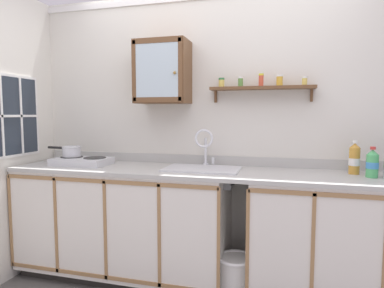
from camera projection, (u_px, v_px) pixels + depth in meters
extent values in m
cube|color=silver|center=(215.00, 134.00, 2.92)|extent=(3.89, 0.05, 2.45)
cube|color=black|center=(126.00, 269.00, 2.93)|extent=(1.74, 0.55, 0.08)
cube|color=silver|center=(124.00, 219.00, 2.86)|extent=(1.78, 0.61, 0.85)
cube|color=#997047|center=(104.00, 182.00, 2.53)|extent=(1.78, 0.01, 0.03)
cube|color=#997047|center=(106.00, 277.00, 2.60)|extent=(1.78, 0.01, 0.03)
cube|color=#997047|center=(11.00, 221.00, 2.80)|extent=(0.02, 0.01, 0.78)
cube|color=#997047|center=(56.00, 226.00, 2.68)|extent=(0.02, 0.01, 0.78)
cube|color=#997047|center=(105.00, 231.00, 2.57)|extent=(0.02, 0.01, 0.78)
cube|color=#997047|center=(159.00, 236.00, 2.45)|extent=(0.02, 0.01, 0.78)
cube|color=#997047|center=(219.00, 242.00, 2.34)|extent=(0.02, 0.01, 0.78)
cube|color=silver|center=(340.00, 238.00, 2.41)|extent=(1.27, 0.61, 0.85)
cube|color=#997047|center=(351.00, 196.00, 2.08)|extent=(1.27, 0.01, 0.03)
cube|color=#997047|center=(247.00, 245.00, 2.28)|extent=(0.02, 0.01, 0.78)
cube|color=#997047|center=(313.00, 252.00, 2.17)|extent=(0.02, 0.01, 0.78)
cube|color=#B2B2AD|center=(207.00, 172.00, 2.63)|extent=(3.25, 0.64, 0.03)
cube|color=#B2B2AD|center=(215.00, 160.00, 2.91)|extent=(3.25, 0.02, 0.08)
cube|color=silver|center=(202.00, 169.00, 2.66)|extent=(0.60, 0.38, 0.01)
cube|color=slate|center=(202.00, 183.00, 2.67)|extent=(0.51, 0.30, 0.01)
cube|color=slate|center=(206.00, 173.00, 2.82)|extent=(0.51, 0.01, 0.12)
cube|color=slate|center=(197.00, 181.00, 2.52)|extent=(0.51, 0.01, 0.12)
cylinder|color=#4C4C51|center=(202.00, 184.00, 2.67)|extent=(0.04, 0.04, 0.01)
cylinder|color=silver|center=(206.00, 164.00, 2.87)|extent=(0.05, 0.05, 0.02)
cylinder|color=silver|center=(206.00, 150.00, 2.86)|extent=(0.02, 0.02, 0.22)
torus|color=silver|center=(204.00, 138.00, 2.78)|extent=(0.16, 0.02, 0.16)
cylinder|color=silver|center=(212.00, 161.00, 2.85)|extent=(0.02, 0.02, 0.06)
cube|color=silver|center=(82.00, 161.00, 2.90)|extent=(0.48, 0.29, 0.06)
cylinder|color=#2D2D2D|center=(72.00, 157.00, 2.95)|extent=(0.19, 0.19, 0.01)
cylinder|color=#2D2D2D|center=(95.00, 158.00, 2.89)|extent=(0.19, 0.19, 0.01)
cylinder|color=black|center=(61.00, 163.00, 2.81)|extent=(0.03, 0.02, 0.03)
cylinder|color=black|center=(85.00, 164.00, 2.75)|extent=(0.03, 0.02, 0.03)
cylinder|color=silver|center=(72.00, 152.00, 2.95)|extent=(0.16, 0.16, 0.09)
torus|color=silver|center=(72.00, 147.00, 2.94)|extent=(0.17, 0.17, 0.01)
cylinder|color=black|center=(56.00, 148.00, 3.01)|extent=(0.18, 0.04, 0.02)
cylinder|color=#4CB266|center=(372.00, 166.00, 2.32)|extent=(0.08, 0.08, 0.16)
cone|color=#4CB266|center=(373.00, 152.00, 2.32)|extent=(0.08, 0.08, 0.04)
cylinder|color=red|center=(373.00, 148.00, 2.31)|extent=(0.04, 0.04, 0.02)
cylinder|color=#3F8CCC|center=(372.00, 165.00, 2.32)|extent=(0.08, 0.08, 0.04)
cylinder|color=gold|center=(354.00, 161.00, 2.45)|extent=(0.08, 0.08, 0.20)
cone|color=gold|center=(355.00, 145.00, 2.44)|extent=(0.07, 0.07, 0.03)
cylinder|color=white|center=(355.00, 142.00, 2.44)|extent=(0.03, 0.03, 0.02)
cylinder|color=white|center=(354.00, 162.00, 2.46)|extent=(0.08, 0.08, 0.05)
cube|color=brown|center=(163.00, 72.00, 2.83)|extent=(0.45, 0.27, 0.53)
cube|color=silver|center=(157.00, 70.00, 2.69)|extent=(0.37, 0.01, 0.43)
cube|color=brown|center=(134.00, 71.00, 2.75)|extent=(0.04, 0.01, 0.50)
cube|color=brown|center=(180.00, 69.00, 2.64)|extent=(0.04, 0.01, 0.50)
cube|color=brown|center=(156.00, 40.00, 2.67)|extent=(0.42, 0.01, 0.04)
cube|color=brown|center=(157.00, 100.00, 2.72)|extent=(0.42, 0.01, 0.04)
sphere|color=olive|center=(175.00, 73.00, 2.64)|extent=(0.02, 0.02, 0.02)
cube|color=brown|center=(262.00, 88.00, 2.69)|extent=(0.84, 0.14, 0.02)
cube|color=brown|center=(216.00, 97.00, 2.85)|extent=(0.02, 0.03, 0.10)
cube|color=brown|center=(312.00, 95.00, 2.65)|extent=(0.02, 0.03, 0.10)
cylinder|color=#E0C659|center=(221.00, 84.00, 2.76)|extent=(0.05, 0.05, 0.06)
cylinder|color=#33723F|center=(222.00, 79.00, 2.76)|extent=(0.05, 0.05, 0.02)
cylinder|color=#598C3F|center=(241.00, 83.00, 2.73)|extent=(0.04, 0.04, 0.07)
cylinder|color=white|center=(241.00, 78.00, 2.73)|extent=(0.04, 0.04, 0.02)
cylinder|color=#CC4C33|center=(261.00, 81.00, 2.68)|extent=(0.04, 0.04, 0.09)
cylinder|color=yellow|center=(261.00, 75.00, 2.67)|extent=(0.04, 0.04, 0.02)
cylinder|color=gold|center=(280.00, 81.00, 2.65)|extent=(0.05, 0.05, 0.07)
cylinder|color=white|center=(280.00, 76.00, 2.64)|extent=(0.05, 0.05, 0.02)
cylinder|color=#E0C659|center=(305.00, 82.00, 2.59)|extent=(0.04, 0.04, 0.06)
cylinder|color=white|center=(305.00, 77.00, 2.59)|extent=(0.04, 0.04, 0.02)
cube|color=#262D38|center=(11.00, 116.00, 2.79)|extent=(0.01, 0.58, 0.65)
cube|color=white|center=(10.00, 116.00, 2.79)|extent=(0.02, 0.62, 0.70)
cube|color=white|center=(2.00, 116.00, 2.69)|extent=(0.01, 0.02, 0.65)
cube|color=white|center=(21.00, 116.00, 2.89)|extent=(0.01, 0.02, 0.65)
cube|color=white|center=(12.00, 116.00, 2.79)|extent=(0.01, 0.58, 0.02)
cylinder|color=silver|center=(235.00, 279.00, 2.50)|extent=(0.25, 0.25, 0.33)
torus|color=white|center=(236.00, 258.00, 2.48)|extent=(0.28, 0.28, 0.02)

